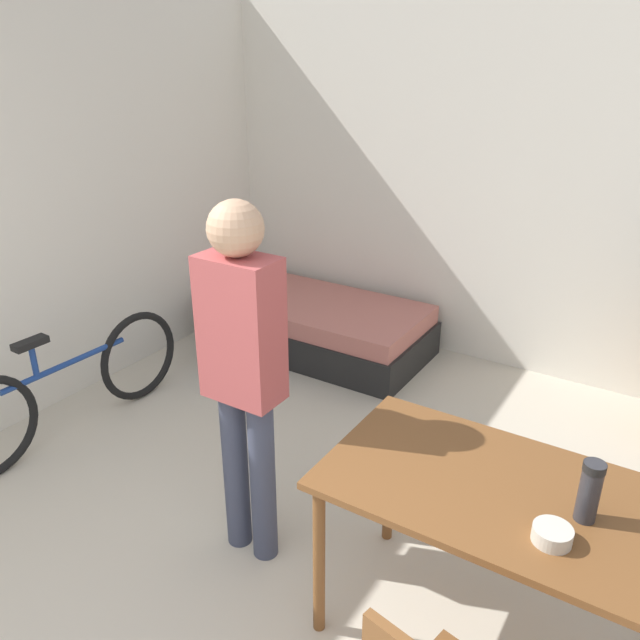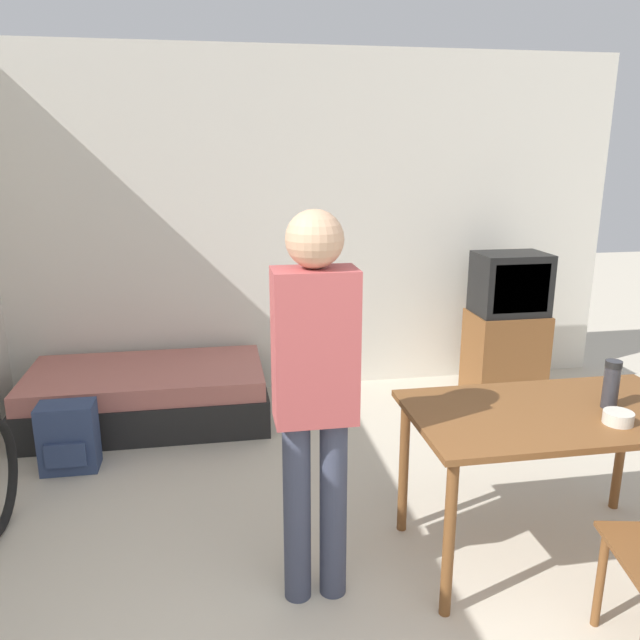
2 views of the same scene
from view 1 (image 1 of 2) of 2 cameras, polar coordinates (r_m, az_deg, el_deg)
name	(u,v)px [view 1 (image 1 of 2)]	position (r m, az deg, el deg)	size (l,w,h in m)	color
wall_back	(494,187)	(4.73, 15.66, 11.64)	(5.43, 0.06, 2.70)	silver
wall_left	(50,203)	(4.41, -23.46, 9.78)	(0.06, 4.99, 2.70)	silver
daybed	(319,326)	(5.03, -0.06, -0.55)	(1.72, 0.90, 0.41)	black
dining_table	(505,510)	(2.52, 16.53, -16.29)	(1.36, 0.76, 0.77)	brown
bicycle	(70,387)	(4.19, -21.91, -5.73)	(0.10, 1.72, 0.72)	black
person_standing	(243,364)	(2.71, -7.06, -3.98)	(0.34, 0.23, 1.73)	#3D4256
thermos_flask	(590,489)	(2.35, 23.46, -13.97)	(0.08, 0.08, 0.23)	#2D2D33
mate_bowl	(552,535)	(2.29, 20.46, -17.91)	(0.13, 0.13, 0.05)	beige
backpack	(226,342)	(4.78, -8.59, -2.03)	(0.34, 0.23, 0.44)	navy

